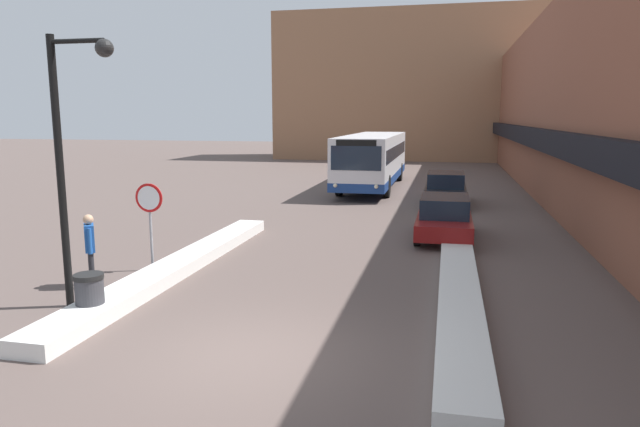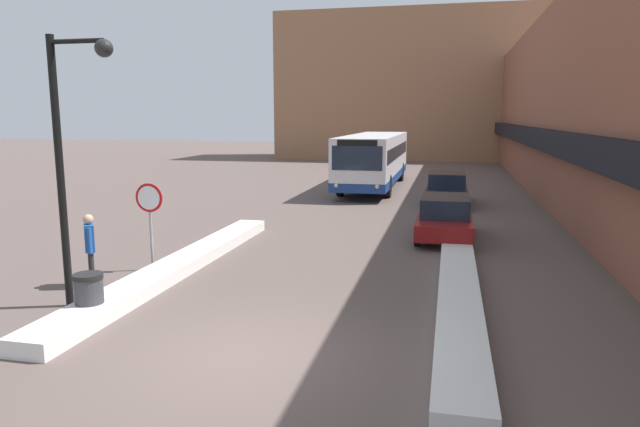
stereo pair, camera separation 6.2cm
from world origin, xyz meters
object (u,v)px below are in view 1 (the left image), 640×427
city_bus (373,158)px  parked_car_front (444,217)px  parked_car_middle (446,188)px  pedestrian (90,243)px  street_lamp (71,140)px  stop_sign (149,208)px  trash_bin (90,297)px

city_bus → parked_car_front: city_bus is taller
parked_car_front → parked_car_middle: bearing=90.0°
parked_car_middle → pedestrian: 17.37m
city_bus → street_lamp: bearing=-98.8°
street_lamp → pedestrian: (-0.72, 1.41, -2.51)m
parked_car_front → street_lamp: street_lamp is taller
stop_sign → street_lamp: (0.02, -3.03, 1.87)m
city_bus → stop_sign: size_ratio=5.38×
parked_car_middle → street_lamp: size_ratio=0.80×
stop_sign → pedestrian: size_ratio=1.33×
stop_sign → street_lamp: bearing=-89.5°
stop_sign → trash_bin: 3.91m
parked_car_middle → street_lamp: street_lamp is taller
stop_sign → street_lamp: street_lamp is taller
trash_bin → parked_car_middle: bearing=68.3°
pedestrian → stop_sign: bearing=121.6°
pedestrian → trash_bin: size_ratio=1.85×
parked_car_middle → pedestrian: pedestrian is taller
street_lamp → trash_bin: (0.62, -0.63, -3.09)m
parked_car_middle → pedestrian: bearing=-118.3°
city_bus → trash_bin: 22.87m
stop_sign → parked_car_front: bearing=37.8°
city_bus → trash_bin: city_bus is taller
parked_car_front → street_lamp: 11.98m
stop_sign → parked_car_middle: bearing=61.1°
stop_sign → pedestrian: 1.88m
city_bus → parked_car_middle: bearing=-52.4°
parked_car_middle → trash_bin: (-6.89, -17.33, -0.26)m
parked_car_front → trash_bin: size_ratio=4.49×
city_bus → stop_sign: city_bus is taller
parked_car_middle → stop_sign: (-7.54, -13.67, 0.95)m
parked_car_middle → pedestrian: (-8.24, -15.29, 0.32)m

